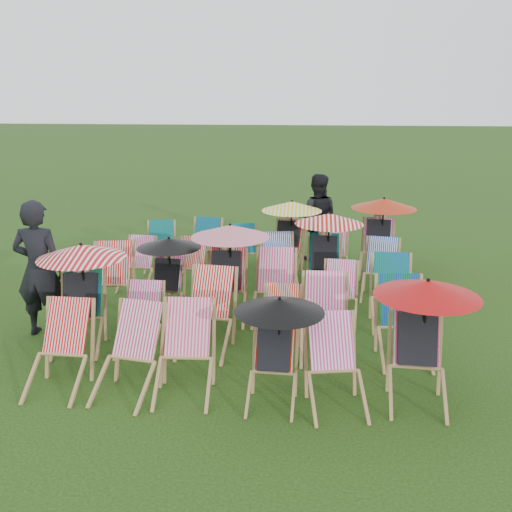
# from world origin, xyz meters

# --- Properties ---
(ground) EXTENTS (100.00, 100.00, 0.00)m
(ground) POSITION_xyz_m (0.00, 0.00, 0.00)
(ground) COLOR #16330B
(ground) RESTS_ON ground
(deckchair_0) EXTENTS (0.64, 0.88, 0.94)m
(deckchair_0) POSITION_xyz_m (-1.92, -2.24, 0.47)
(deckchair_0) COLOR #A47C4C
(deckchair_0) RESTS_ON ground
(deckchair_1) EXTENTS (0.77, 0.97, 0.95)m
(deckchair_1) POSITION_xyz_m (-1.11, -2.28, 0.48)
(deckchair_1) COLOR #A47C4C
(deckchair_1) RESTS_ON ground
(deckchair_2) EXTENTS (0.68, 0.93, 0.98)m
(deckchair_2) POSITION_xyz_m (-0.48, -2.21, 0.49)
(deckchair_2) COLOR #A47C4C
(deckchair_2) RESTS_ON ground
(deckchair_3) EXTENTS (0.97, 1.01, 1.15)m
(deckchair_3) POSITION_xyz_m (0.52, -2.28, 0.61)
(deckchair_3) COLOR #A47C4C
(deckchair_3) RESTS_ON ground
(deckchair_4) EXTENTS (0.75, 0.95, 0.93)m
(deckchair_4) POSITION_xyz_m (1.17, -2.33, 0.46)
(deckchair_4) COLOR #A47C4C
(deckchair_4) RESTS_ON ground
(deckchair_5) EXTENTS (1.13, 1.18, 1.34)m
(deckchair_5) POSITION_xyz_m (2.07, -2.11, 0.71)
(deckchair_5) COLOR #A47C4C
(deckchair_5) RESTS_ON ground
(deckchair_6) EXTENTS (1.14, 1.23, 1.36)m
(deckchair_6) POSITION_xyz_m (-2.10, -1.11, 0.72)
(deckchair_6) COLOR #A47C4C
(deckchair_6) RESTS_ON ground
(deckchair_7) EXTENTS (0.55, 0.77, 0.83)m
(deckchair_7) POSITION_xyz_m (-1.30, -1.16, 0.42)
(deckchair_7) COLOR #A47C4C
(deckchair_7) RESTS_ON ground
(deckchair_8) EXTENTS (0.76, 1.00, 1.01)m
(deckchair_8) POSITION_xyz_m (-0.44, -1.08, 0.51)
(deckchair_8) COLOR #A47C4C
(deckchair_8) RESTS_ON ground
(deckchair_9) EXTENTS (0.57, 0.77, 0.81)m
(deckchair_9) POSITION_xyz_m (0.51, -1.07, 0.41)
(deckchair_9) COLOR #A47C4C
(deckchair_9) RESTS_ON ground
(deckchair_10) EXTENTS (0.66, 0.92, 0.99)m
(deckchair_10) POSITION_xyz_m (1.08, -1.09, 0.49)
(deckchair_10) COLOR #A47C4C
(deckchair_10) RESTS_ON ground
(deckchair_11) EXTENTS (0.71, 0.95, 0.99)m
(deckchair_11) POSITION_xyz_m (2.06, -1.12, 0.50)
(deckchair_11) COLOR #A47C4C
(deckchair_11) RESTS_ON ground
(deckchair_12) EXTENTS (0.80, 1.02, 1.01)m
(deckchair_12) POSITION_xyz_m (-2.11, 0.08, 0.51)
(deckchair_12) COLOR #A47C4C
(deckchair_12) RESTS_ON ground
(deckchair_13) EXTENTS (0.97, 1.01, 1.15)m
(deckchair_13) POSITION_xyz_m (-1.27, 0.15, 0.61)
(deckchair_13) COLOR #A47C4C
(deckchair_13) RESTS_ON ground
(deckchair_14) EXTENTS (1.16, 1.22, 1.38)m
(deckchair_14) POSITION_xyz_m (-0.34, 0.07, 0.73)
(deckchair_14) COLOR #A47C4C
(deckchair_14) RESTS_ON ground
(deckchair_15) EXTENTS (0.66, 0.92, 0.99)m
(deckchair_15) POSITION_xyz_m (0.37, 0.00, 0.50)
(deckchair_15) COLOR #A47C4C
(deckchair_15) RESTS_ON ground
(deckchair_16) EXTENTS (0.62, 0.82, 0.84)m
(deckchair_16) POSITION_xyz_m (1.32, 0.05, 0.42)
(deckchair_16) COLOR #A47C4C
(deckchair_16) RESTS_ON ground
(deckchair_17) EXTENTS (0.65, 0.90, 0.97)m
(deckchair_17) POSITION_xyz_m (2.07, -0.02, 0.48)
(deckchair_17) COLOR #A47C4C
(deckchair_17) RESTS_ON ground
(deckchair_18) EXTENTS (0.60, 0.80, 0.84)m
(deckchair_18) POSITION_xyz_m (-2.07, 1.22, 0.42)
(deckchair_18) COLOR #A47C4C
(deckchair_18) RESTS_ON ground
(deckchair_19) EXTENTS (0.62, 0.82, 0.84)m
(deckchair_19) POSITION_xyz_m (-1.15, 1.22, 0.42)
(deckchair_19) COLOR #A47C4C
(deckchair_19) RESTS_ON ground
(deckchair_20) EXTENTS (0.71, 0.90, 0.89)m
(deckchair_20) POSITION_xyz_m (-0.48, 1.27, 0.44)
(deckchair_20) COLOR #A47C4C
(deckchair_20) RESTS_ON ground
(deckchair_21) EXTENTS (0.77, 0.96, 0.94)m
(deckchair_21) POSITION_xyz_m (0.38, 1.24, 0.47)
(deckchair_21) COLOR #A47C4C
(deckchair_21) RESTS_ON ground
(deckchair_22) EXTENTS (1.13, 1.17, 1.34)m
(deckchair_22) POSITION_xyz_m (1.13, 1.25, 0.71)
(deckchair_22) COLOR #A47C4C
(deckchair_22) RESTS_ON ground
(deckchair_23) EXTENTS (0.74, 0.93, 0.92)m
(deckchair_23) POSITION_xyz_m (2.04, 1.15, 0.46)
(deckchair_23) COLOR #A47C4C
(deckchair_23) RESTS_ON ground
(deckchair_24) EXTENTS (0.67, 0.86, 0.87)m
(deckchair_24) POSITION_xyz_m (-1.95, 2.33, 0.43)
(deckchair_24) COLOR #A47C4C
(deckchair_24) RESTS_ON ground
(deckchair_25) EXTENTS (0.73, 0.93, 0.93)m
(deckchair_25) POSITION_xyz_m (-1.13, 2.31, 0.47)
(deckchair_25) COLOR #A47C4C
(deckchair_25) RESTS_ON ground
(deckchair_26) EXTENTS (0.67, 0.85, 0.85)m
(deckchair_26) POSITION_xyz_m (-0.34, 2.27, 0.42)
(deckchair_26) COLOR #A47C4C
(deckchair_26) RESTS_ON ground
(deckchair_27) EXTENTS (1.11, 1.18, 1.32)m
(deckchair_27) POSITION_xyz_m (0.46, 2.36, 0.70)
(deckchair_27) COLOR #A47C4C
(deckchair_27) RESTS_ON ground
(deckchair_28) EXTENTS (0.60, 0.79, 0.82)m
(deckchair_28) POSITION_xyz_m (1.32, 2.29, 0.41)
(deckchair_28) COLOR #A47C4C
(deckchair_28) RESTS_ON ground
(deckchair_29) EXTENTS (1.18, 1.24, 1.39)m
(deckchair_29) POSITION_xyz_m (2.13, 2.39, 0.74)
(deckchair_29) COLOR #A47C4C
(deckchair_29) RESTS_ON ground
(person_left) EXTENTS (0.69, 0.46, 1.90)m
(person_left) POSITION_xyz_m (-2.77, -0.81, 0.95)
(person_left) COLOR black
(person_left) RESTS_ON ground
(person_rear) EXTENTS (0.88, 0.71, 1.72)m
(person_rear) POSITION_xyz_m (0.99, 3.19, 0.86)
(person_rear) COLOR black
(person_rear) RESTS_ON ground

